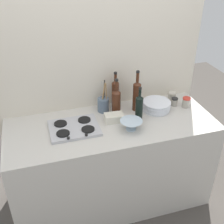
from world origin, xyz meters
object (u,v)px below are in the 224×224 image
wine_bottle_mid_left (116,101)px  condiment_jar_rear (186,102)px  wine_bottle_mid_right (139,107)px  utensil_crock (103,104)px  mixing_bowl (131,125)px  butter_dish (114,118)px  wine_bottle_leftmost (137,95)px  condiment_jar_spare (172,96)px  plate_stack (156,106)px  condiment_jar_front (174,102)px  stovetop_hob (74,128)px  wine_bottle_rightmost (115,93)px

wine_bottle_mid_left → condiment_jar_rear: size_ratio=3.51×
wine_bottle_mid_right → utensil_crock: 0.35m
mixing_bowl → butter_dish: 0.19m
wine_bottle_mid_left → wine_bottle_leftmost: bearing=3.3°
condiment_jar_spare → plate_stack: bearing=-148.8°
plate_stack → utensil_crock: bearing=165.9°
plate_stack → butter_dish: size_ratio=1.61×
utensil_crock → wine_bottle_mid_left: bearing=-36.2°
wine_bottle_mid_left → butter_dish: wine_bottle_mid_left is taller
plate_stack → condiment_jar_rear: size_ratio=2.72×
butter_dish → condiment_jar_front: (0.63, 0.10, 0.01)m
stovetop_hob → wine_bottle_leftmost: bearing=14.3°
wine_bottle_leftmost → wine_bottle_mid_left: wine_bottle_leftmost is taller
mixing_bowl → condiment_jar_front: mixing_bowl is taller
utensil_crock → condiment_jar_rear: (0.76, -0.15, -0.02)m
stovetop_hob → mixing_bowl: bearing=-16.7°
stovetop_hob → wine_bottle_leftmost: 0.64m
plate_stack → condiment_jar_front: (0.20, 0.03, -0.00)m
wine_bottle_mid_right → butter_dish: bearing=169.8°
wine_bottle_mid_right → condiment_jar_rear: 0.52m
plate_stack → wine_bottle_leftmost: wine_bottle_leftmost is taller
wine_bottle_rightmost → utensil_crock: bearing=-159.2°
wine_bottle_rightmost → condiment_jar_rear: size_ratio=3.60×
plate_stack → condiment_jar_spare: bearing=31.2°
utensil_crock → wine_bottle_leftmost: bearing=-11.9°
wine_bottle_leftmost → condiment_jar_front: (0.37, -0.03, -0.11)m
wine_bottle_leftmost → wine_bottle_rightmost: (-0.17, 0.11, -0.01)m
plate_stack → wine_bottle_mid_left: size_ratio=0.78×
butter_dish → condiment_jar_spare: size_ratio=2.12×
butter_dish → utensil_crock: (-0.04, 0.19, 0.04)m
wine_bottle_mid_left → butter_dish: size_ratio=2.08×
wine_bottle_rightmost → condiment_jar_rear: bearing=-17.4°
wine_bottle_mid_left → wine_bottle_rightmost: 0.13m
wine_bottle_mid_right → condiment_jar_front: (0.41, 0.13, -0.09)m
butter_dish → condiment_jar_front: size_ratio=2.08×
utensil_crock → wine_bottle_rightmost: bearing=20.8°
stovetop_hob → utensil_crock: bearing=35.0°
wine_bottle_leftmost → wine_bottle_rightmost: wine_bottle_leftmost is taller
stovetop_hob → wine_bottle_rightmost: (0.44, 0.27, 0.13)m
plate_stack → condiment_jar_spare: 0.27m
condiment_jar_rear → condiment_jar_spare: 0.18m
wine_bottle_rightmost → condiment_jar_front: bearing=-14.8°
wine_bottle_mid_left → condiment_jar_front: (0.57, -0.02, -0.09)m
plate_stack → wine_bottle_mid_right: 0.26m
stovetop_hob → wine_bottle_mid_left: wine_bottle_mid_left is taller
utensil_crock → condiment_jar_spare: 0.70m
wine_bottle_mid_right → wine_bottle_rightmost: bearing=114.6°
utensil_crock → condiment_jar_rear: utensil_crock is taller
wine_bottle_mid_left → condiment_jar_front: bearing=-2.1°
wine_bottle_leftmost → wine_bottle_mid_right: (-0.04, -0.17, -0.03)m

